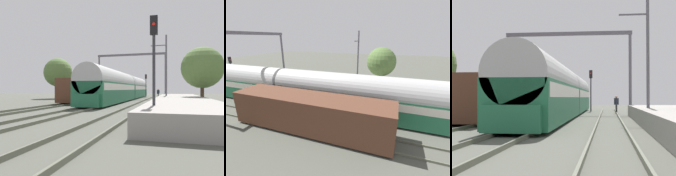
{
  "view_description": "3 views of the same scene",
  "coord_description": "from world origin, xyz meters",
  "views": [
    {
      "loc": [
        6.92,
        -19.03,
        1.67
      ],
      "look_at": [
        0.0,
        6.09,
        1.79
      ],
      "focal_mm": 34.93,
      "sensor_mm": 36.0,
      "label": 1
    },
    {
      "loc": [
        -13.79,
        2.39,
        7.22
      ],
      "look_at": [
        1.41,
        8.05,
        1.99
      ],
      "focal_mm": 25.27,
      "sensor_mm": 36.0,
      "label": 2
    },
    {
      "loc": [
        3.76,
        -16.26,
        1.55
      ],
      "look_at": [
        0.0,
        15.39,
        2.38
      ],
      "focal_mm": 58.8,
      "sensor_mm": 36.0,
      "label": 3
    }
  ],
  "objects": [
    {
      "name": "ground",
      "position": [
        0.0,
        0.0,
        0.0
      ],
      "size": [
        120.0,
        120.0,
        0.0
      ],
      "primitive_type": "plane",
      "color": "#505249"
    },
    {
      "name": "track_far_west",
      "position": [
        -3.89,
        0.0,
        0.08
      ],
      "size": [
        1.51,
        60.0,
        0.16
      ],
      "color": "#5E6050",
      "rests_on": "ground"
    },
    {
      "name": "track_west",
      "position": [
        0.0,
        0.0,
        0.08
      ],
      "size": [
        1.52,
        60.0,
        0.16
      ],
      "color": "#5E6050",
      "rests_on": "ground"
    },
    {
      "name": "track_east",
      "position": [
        3.89,
        0.0,
        0.08
      ],
      "size": [
        1.51,
        60.0,
        0.16
      ],
      "color": "#5E6050",
      "rests_on": "ground"
    },
    {
      "name": "platform",
      "position": [
        7.71,
        2.0,
        0.45
      ],
      "size": [
        4.4,
        28.0,
        0.9
      ],
      "color": "gray",
      "rests_on": "ground"
    },
    {
      "name": "passenger_train",
      "position": [
        0.0,
        14.12,
        1.97
      ],
      "size": [
        2.93,
        32.85,
        3.82
      ],
      "color": "#236B47",
      "rests_on": "ground"
    },
    {
      "name": "freight_car",
      "position": [
        -3.89,
        8.46,
        1.47
      ],
      "size": [
        2.8,
        13.0,
        2.7
      ],
      "color": "#563323",
      "rests_on": "ground"
    },
    {
      "name": "person_crossing",
      "position": [
        4.62,
        19.73,
        1.03
      ],
      "size": [
        0.46,
        0.44,
        1.73
      ],
      "rotation": [
        0.0,
        0.0,
        3.83
      ],
      "color": "#282828",
      "rests_on": "ground"
    },
    {
      "name": "railway_signal_near",
      "position": [
        6.1,
        -8.58,
        3.29
      ],
      "size": [
        0.36,
        0.3,
        5.14
      ],
      "color": "#2D2D33",
      "rests_on": "ground"
    },
    {
      "name": "railway_signal_far",
      "position": [
        1.92,
        24.65,
        2.97
      ],
      "size": [
        0.36,
        0.3,
        4.6
      ],
      "color": "#2D2D33",
      "rests_on": "ground"
    },
    {
      "name": "catenary_gantry",
      "position": [
        0.0,
        18.63,
        5.61
      ],
      "size": [
        12.18,
        0.28,
        7.86
      ],
      "color": "#5C5762",
      "rests_on": "ground"
    },
    {
      "name": "catenary_pole_east_mid",
      "position": [
        6.24,
        7.13,
        4.15
      ],
      "size": [
        1.9,
        0.2,
        8.0
      ],
      "color": "#5C5762",
      "rests_on": "ground"
    },
    {
      "name": "tree_west_background",
      "position": [
        -12.39,
        15.33,
        4.57
      ],
      "size": [
        4.97,
        4.97,
        7.07
      ],
      "color": "#4C3826",
      "rests_on": "ground"
    },
    {
      "name": "tree_east_background",
      "position": [
        9.86,
        4.48,
        3.81
      ],
      "size": [
        4.15,
        4.15,
        5.9
      ],
      "color": "#4C3826",
      "rests_on": "ground"
    }
  ]
}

